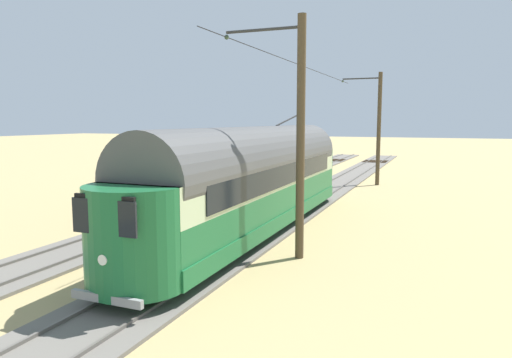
# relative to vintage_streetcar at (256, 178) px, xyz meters

# --- Properties ---
(ground_plane) EXTENTS (220.00, 220.00, 0.00)m
(ground_plane) POSITION_rel_vintage_streetcar_xyz_m (2.37, -3.91, -2.27)
(ground_plane) COLOR tan
(track_streetcar_siding) EXTENTS (2.80, 80.00, 0.18)m
(track_streetcar_siding) POSITION_rel_vintage_streetcar_xyz_m (-0.00, -4.22, -2.21)
(track_streetcar_siding) COLOR #666059
(track_streetcar_siding) RESTS_ON ground
(track_adjacent_siding) EXTENTS (2.80, 80.00, 0.18)m
(track_adjacent_siding) POSITION_rel_vintage_streetcar_xyz_m (4.73, -4.22, -2.21)
(track_adjacent_siding) COLOR #666059
(track_adjacent_siding) RESTS_ON ground
(vintage_streetcar) EXTENTS (2.65, 18.25, 4.83)m
(vintage_streetcar) POSITION_rel_vintage_streetcar_xyz_m (0.00, 0.00, 0.00)
(vintage_streetcar) COLOR #196033
(vintage_streetcar) RESTS_ON ground
(boxcar_adjacent) EXTENTS (2.96, 14.66, 3.85)m
(boxcar_adjacent) POSITION_rel_vintage_streetcar_xyz_m (4.73, -7.00, -0.10)
(boxcar_adjacent) COLOR #2D333D
(boxcar_adjacent) RESTS_ON ground
(catenary_pole_foreground) EXTENTS (2.83, 0.28, 7.85)m
(catenary_pole_foreground) POSITION_rel_vintage_streetcar_xyz_m (-2.54, -16.40, 1.82)
(catenary_pole_foreground) COLOR #4C3D28
(catenary_pole_foreground) RESTS_ON ground
(catenary_pole_mid_near) EXTENTS (2.83, 0.28, 7.85)m
(catenary_pole_mid_near) POSITION_rel_vintage_streetcar_xyz_m (-2.54, 2.64, 1.82)
(catenary_pole_mid_near) COLOR #4C3D28
(catenary_pole_mid_near) RESTS_ON ground
(overhead_wire_run) EXTENTS (2.63, 23.03, 0.18)m
(overhead_wire_run) POSITION_rel_vintage_streetcar_xyz_m (-0.09, -7.52, 5.05)
(overhead_wire_run) COLOR black
(overhead_wire_run) RESTS_ON ground
(spare_tie_stack) EXTENTS (2.40, 2.40, 0.54)m
(spare_tie_stack) POSITION_rel_vintage_streetcar_xyz_m (7.43, -10.44, -2.00)
(spare_tie_stack) COLOR #382819
(spare_tie_stack) RESTS_ON ground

